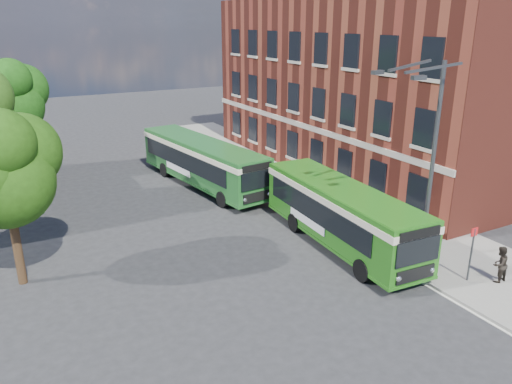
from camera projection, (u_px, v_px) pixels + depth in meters
ground at (300, 272)px, 21.97m from camera, size 120.00×120.00×0.00m
pavement at (323, 193)px, 31.74m from camera, size 6.00×48.00×0.15m
kerb_line at (282, 202)px, 30.39m from camera, size 0.12×48.00×0.01m
brick_office at (374, 71)px, 35.96m from camera, size 12.10×26.00×14.20m
street_lamp at (426, 164)px, 20.93m from camera, size 2.96×2.38×9.00m
bus_stop_sign at (472, 251)px, 20.52m from camera, size 0.35×0.08×2.52m
bus_front at (341, 210)px, 23.97m from camera, size 3.17×10.71×3.02m
bus_rear at (202, 159)px, 32.78m from camera, size 4.16×12.51×3.02m
pedestrian_a at (424, 250)px, 21.49m from camera, size 0.83×0.74×1.90m
pedestrian_b at (500, 264)px, 20.62m from camera, size 0.79×0.62×1.58m
tree_left at (5, 167)px, 19.38m from camera, size 4.44×4.22×7.49m
tree_right at (13, 97)px, 33.76m from camera, size 4.83×4.60×8.16m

